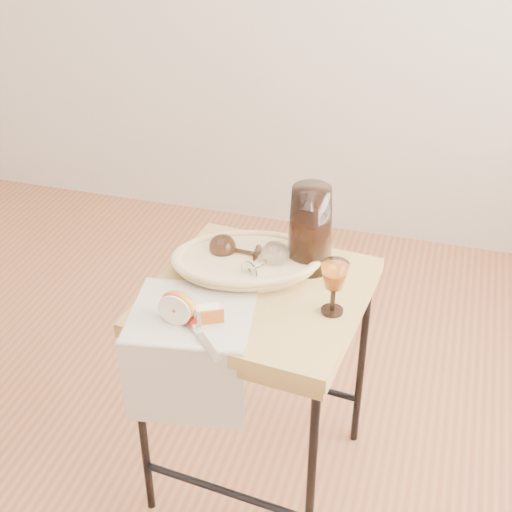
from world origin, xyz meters
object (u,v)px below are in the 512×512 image
(side_table, at_px, (258,388))
(table_knife, at_px, (197,330))
(goblet_lying_b, at_px, (264,262))
(pitcher, at_px, (310,228))
(bread_basket, at_px, (247,263))
(tea_towel, at_px, (192,313))
(wine_goblet, at_px, (334,288))
(goblet_lying_a, at_px, (237,250))
(apple_half, at_px, (178,306))

(side_table, bearing_deg, table_knife, -111.11)
(goblet_lying_b, height_order, pitcher, pitcher)
(bread_basket, distance_m, pitcher, 0.20)
(pitcher, bearing_deg, bread_basket, -153.09)
(pitcher, bearing_deg, tea_towel, -124.84)
(pitcher, bearing_deg, goblet_lying_b, -135.35)
(side_table, bearing_deg, pitcher, 55.19)
(tea_towel, relative_size, pitcher, 1.09)
(goblet_lying_b, xyz_separation_m, wine_goblet, (0.21, -0.10, 0.02))
(tea_towel, bearing_deg, goblet_lying_a, 71.26)
(bread_basket, relative_size, apple_half, 4.00)
(side_table, relative_size, bread_basket, 1.92)
(pitcher, xyz_separation_m, table_knife, (-0.20, -0.38, -0.11))
(tea_towel, xyz_separation_m, table_knife, (0.04, -0.08, 0.01))
(side_table, bearing_deg, goblet_lying_a, 132.63)
(goblet_lying_a, xyz_separation_m, table_knife, (0.00, -0.33, -0.04))
(goblet_lying_b, bearing_deg, side_table, -153.50)
(goblet_lying_a, relative_size, goblet_lying_b, 0.95)
(tea_towel, bearing_deg, wine_goblet, 9.21)
(goblet_lying_a, bearing_deg, wine_goblet, 159.07)
(tea_towel, distance_m, goblet_lying_b, 0.26)
(table_knife, bearing_deg, goblet_lying_b, 119.18)
(side_table, bearing_deg, apple_half, -128.67)
(wine_goblet, bearing_deg, pitcher, 118.74)
(wine_goblet, relative_size, table_knife, 0.69)
(goblet_lying_a, height_order, goblet_lying_b, goblet_lying_b)
(goblet_lying_b, distance_m, pitcher, 0.16)
(goblet_lying_a, distance_m, pitcher, 0.22)
(bread_basket, relative_size, goblet_lying_a, 2.92)
(goblet_lying_a, distance_m, goblet_lying_b, 0.10)
(side_table, distance_m, apple_half, 0.48)
(wine_goblet, xyz_separation_m, apple_half, (-0.37, -0.15, -0.03))
(table_knife, bearing_deg, tea_towel, 166.68)
(goblet_lying_a, relative_size, pitcher, 0.44)
(wine_goblet, distance_m, apple_half, 0.40)
(tea_towel, distance_m, goblet_lying_a, 0.26)
(side_table, distance_m, bread_basket, 0.40)
(bread_basket, distance_m, apple_half, 0.29)
(goblet_lying_a, xyz_separation_m, apple_half, (-0.06, -0.29, -0.00))
(goblet_lying_b, height_order, apple_half, goblet_lying_b)
(side_table, height_order, pitcher, pitcher)
(bread_basket, xyz_separation_m, apple_half, (-0.10, -0.27, 0.02))
(side_table, xyz_separation_m, table_knife, (-0.09, -0.23, 0.37))
(pitcher, distance_m, wine_goblet, 0.23)
(goblet_lying_b, bearing_deg, pitcher, -21.80)
(bread_basket, xyz_separation_m, table_knife, (-0.03, -0.31, -0.01))
(bread_basket, relative_size, table_knife, 1.70)
(pitcher, bearing_deg, wine_goblet, -58.28)
(tea_towel, relative_size, table_knife, 1.43)
(goblet_lying_b, xyz_separation_m, pitcher, (0.11, 0.09, 0.07))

